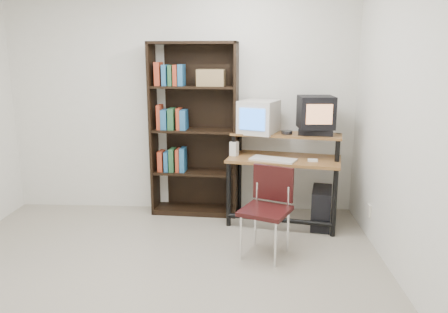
{
  "coord_description": "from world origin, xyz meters",
  "views": [
    {
      "loc": [
        0.73,
        -3.04,
        1.81
      ],
      "look_at": [
        0.54,
        1.1,
        0.85
      ],
      "focal_mm": 35.0,
      "sensor_mm": 36.0,
      "label": 1
    }
  ],
  "objects_px": {
    "crt_tv": "(316,112)",
    "computer_desk": "(284,162)",
    "school_chair": "(268,202)",
    "bookshelf": "(194,128)",
    "crt_monitor": "(259,117)",
    "pc_tower": "(321,208)"
  },
  "relations": [
    {
      "from": "bookshelf",
      "to": "computer_desk",
      "type": "bearing_deg",
      "value": -11.15
    },
    {
      "from": "crt_monitor",
      "to": "crt_tv",
      "type": "xyz_separation_m",
      "value": [
        0.61,
        -0.09,
        0.07
      ]
    },
    {
      "from": "computer_desk",
      "to": "school_chair",
      "type": "bearing_deg",
      "value": -92.32
    },
    {
      "from": "computer_desk",
      "to": "bookshelf",
      "type": "xyz_separation_m",
      "value": [
        -1.01,
        0.28,
        0.31
      ]
    },
    {
      "from": "computer_desk",
      "to": "pc_tower",
      "type": "bearing_deg",
      "value": -4.05
    },
    {
      "from": "school_chair",
      "to": "crt_tv",
      "type": "bearing_deg",
      "value": 82.67
    },
    {
      "from": "computer_desk",
      "to": "crt_tv",
      "type": "height_order",
      "value": "crt_tv"
    },
    {
      "from": "crt_monitor",
      "to": "bookshelf",
      "type": "height_order",
      "value": "bookshelf"
    },
    {
      "from": "crt_monitor",
      "to": "bookshelf",
      "type": "distance_m",
      "value": 0.75
    },
    {
      "from": "crt_tv",
      "to": "computer_desk",
      "type": "bearing_deg",
      "value": -172.31
    },
    {
      "from": "crt_monitor",
      "to": "school_chair",
      "type": "xyz_separation_m",
      "value": [
        0.07,
        -0.96,
        -0.65
      ]
    },
    {
      "from": "computer_desk",
      "to": "crt_monitor",
      "type": "relative_size",
      "value": 2.57
    },
    {
      "from": "computer_desk",
      "to": "school_chair",
      "type": "xyz_separation_m",
      "value": [
        -0.21,
        -0.81,
        -0.18
      ]
    },
    {
      "from": "pc_tower",
      "to": "bookshelf",
      "type": "xyz_separation_m",
      "value": [
        -1.41,
        0.4,
        0.79
      ]
    },
    {
      "from": "bookshelf",
      "to": "crt_tv",
      "type": "bearing_deg",
      "value": -5.1
    },
    {
      "from": "crt_tv",
      "to": "bookshelf",
      "type": "relative_size",
      "value": 0.19
    },
    {
      "from": "crt_tv",
      "to": "pc_tower",
      "type": "distance_m",
      "value": 1.03
    },
    {
      "from": "bookshelf",
      "to": "pc_tower",
      "type": "bearing_deg",
      "value": -11.4
    },
    {
      "from": "crt_tv",
      "to": "school_chair",
      "type": "relative_size",
      "value": 0.46
    },
    {
      "from": "computer_desk",
      "to": "crt_monitor",
      "type": "height_order",
      "value": "crt_monitor"
    },
    {
      "from": "pc_tower",
      "to": "school_chair",
      "type": "distance_m",
      "value": 0.97
    },
    {
      "from": "pc_tower",
      "to": "crt_tv",
      "type": "bearing_deg",
      "value": 125.34
    }
  ]
}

